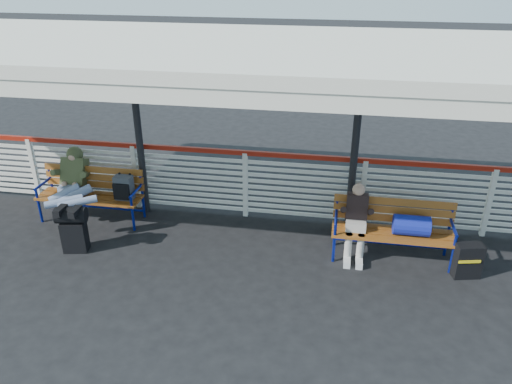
% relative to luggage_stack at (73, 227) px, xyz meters
% --- Properties ---
extents(ground, '(60.00, 60.00, 0.00)m').
position_rel_luggage_stack_xyz_m(ground, '(2.41, -0.31, -0.41)').
color(ground, black).
rests_on(ground, ground).
extents(fence, '(12.08, 0.08, 1.24)m').
position_rel_luggage_stack_xyz_m(fence, '(2.41, 1.59, 0.25)').
color(fence, silver).
rests_on(fence, ground).
extents(canopy, '(12.60, 3.60, 3.16)m').
position_rel_luggage_stack_xyz_m(canopy, '(2.41, 0.55, 2.63)').
color(canopy, silver).
rests_on(canopy, ground).
extents(luggage_stack, '(0.50, 0.34, 0.76)m').
position_rel_luggage_stack_xyz_m(luggage_stack, '(0.00, 0.00, 0.00)').
color(luggage_stack, black).
rests_on(luggage_stack, ground).
extents(bench_left, '(1.80, 0.56, 0.92)m').
position_rel_luggage_stack_xyz_m(bench_left, '(-0.03, 1.04, 0.17)').
color(bench_left, brown).
rests_on(bench_left, ground).
extents(bench_right, '(1.80, 0.56, 0.92)m').
position_rel_luggage_stack_xyz_m(bench_right, '(4.95, 0.64, 0.17)').
color(bench_right, brown).
rests_on(bench_right, ground).
extents(traveler_man, '(0.94, 1.63, 0.77)m').
position_rel_luggage_stack_xyz_m(traveler_man, '(-0.35, 0.69, 0.27)').
color(traveler_man, '#8597B3').
rests_on(traveler_man, ground).
extents(companion_person, '(0.32, 0.66, 1.15)m').
position_rel_luggage_stack_xyz_m(companion_person, '(4.29, 0.63, 0.18)').
color(companion_person, '#B4ADA3').
rests_on(companion_person, ground).
extents(suitcase_side, '(0.42, 0.31, 0.53)m').
position_rel_luggage_stack_xyz_m(suitcase_side, '(5.89, 0.33, -0.15)').
color(suitcase_side, black).
rests_on(suitcase_side, ground).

